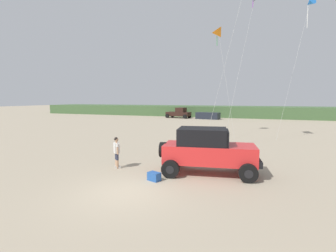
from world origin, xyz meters
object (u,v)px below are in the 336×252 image
kite_red_delta (219,34)px  kite_white_parafoil (310,3)px  person_watching (117,151)px  distant_pickup (179,113)px  cooler_box (154,176)px  jeep (208,150)px  distant_sedan (208,116)px

kite_red_delta → kite_white_parafoil: 8.78m
person_watching → distant_pickup: distant_pickup is taller
person_watching → cooler_box: (2.71, -1.20, -0.75)m
distant_pickup → kite_white_parafoil: bearing=-43.5°
kite_white_parafoil → jeep: bearing=-111.5°
person_watching → kite_white_parafoil: size_ratio=0.13×
distant_pickup → kite_red_delta: bearing=-61.9°
jeep → cooler_box: 2.98m
person_watching → kite_red_delta: bearing=78.8°
cooler_box → distant_pickup: (-10.50, 35.47, 0.75)m
kite_red_delta → jeep: bearing=-82.0°
distant_pickup → cooler_box: bearing=-73.5°
kite_red_delta → cooler_box: bearing=-90.5°
person_watching → kite_white_parafoil: kite_white_parafoil is taller
person_watching → distant_sedan: (-2.10, 33.65, -0.34)m
jeep → cooler_box: jeep is taller
jeep → person_watching: size_ratio=3.00×
jeep → cooler_box: bearing=-136.5°
cooler_box → distant_pickup: bearing=125.7°
jeep → kite_red_delta: (-1.90, 13.61, 8.86)m
distant_pickup → distant_sedan: 5.73m
person_watching → distant_sedan: bearing=93.6°
cooler_box → distant_pickup: distant_pickup is taller
jeep → kite_red_delta: kite_red_delta is taller
distant_sedan → person_watching: bearing=-76.6°
kite_red_delta → kite_white_parafoil: bearing=14.9°
cooler_box → distant_sedan: distant_sedan is taller
cooler_box → kite_red_delta: kite_red_delta is taller
jeep → person_watching: (-4.74, -0.73, -0.26)m
cooler_box → distant_sedan: 35.19m
kite_red_delta → distant_pickup: bearing=118.1°
kite_red_delta → person_watching: bearing=-101.2°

